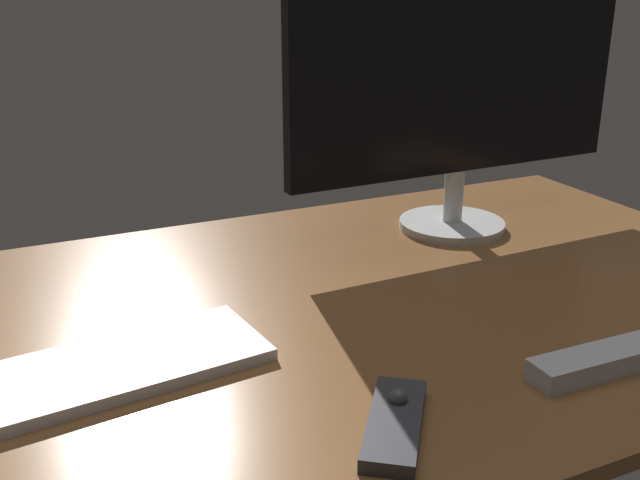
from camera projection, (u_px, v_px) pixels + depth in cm
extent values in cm
cube|color=brown|center=(340.00, 311.00, 103.26)|extent=(140.00, 84.00, 2.00)
cylinder|color=#B8B8B8|center=(452.00, 225.00, 132.50)|extent=(18.44, 18.44, 1.43)
cylinder|color=#B8B8B8|center=(454.00, 196.00, 130.67)|extent=(3.37, 3.37, 9.18)
cube|color=black|center=(461.00, 77.00, 123.65)|extent=(63.46, 4.24, 31.75)
cube|color=silver|center=(116.00, 367.00, 85.49)|extent=(35.45, 17.85, 1.45)
cube|color=#2D2D33|center=(395.00, 424.00, 74.64)|extent=(13.18, 15.29, 1.63)
sphere|color=#3F3F44|center=(398.00, 398.00, 77.03)|extent=(1.93, 1.93, 1.93)
cube|color=#B7B7BC|center=(605.00, 360.00, 85.73)|extent=(19.50, 4.80, 2.60)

